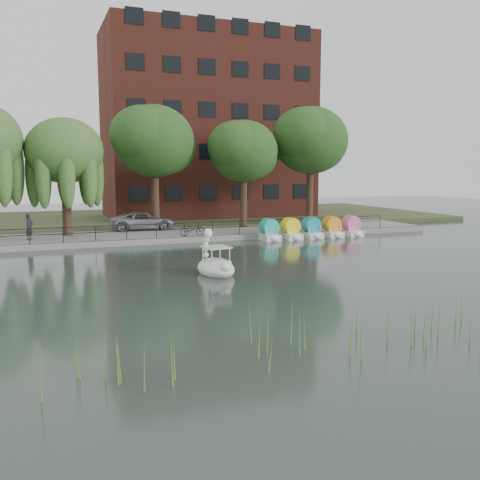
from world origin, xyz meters
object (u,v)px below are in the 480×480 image
pedestrian (29,225)px  swan_boat (215,265)px  minivan (144,220)px  bicycle (192,229)px

pedestrian → swan_boat: 15.87m
pedestrian → minivan: bearing=-31.1°
swan_boat → pedestrian: bearing=114.8°
minivan → bicycle: bearing=-150.1°
bicycle → pedestrian: size_ratio=0.87×
bicycle → pedestrian: (-10.61, 1.70, 0.49)m
minivan → pedestrian: pedestrian is taller
swan_boat → minivan: bearing=83.7°
minivan → bicycle: minivan is taller
pedestrian → swan_boat: pedestrian is taller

